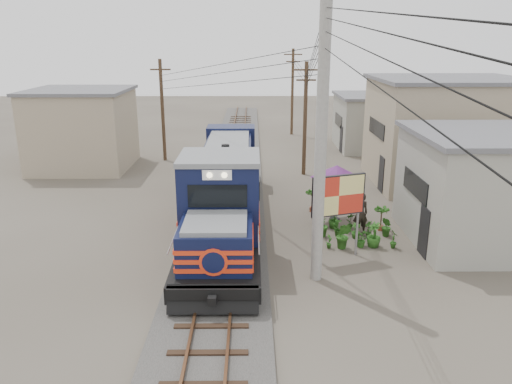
{
  "coord_description": "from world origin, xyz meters",
  "views": [
    {
      "loc": [
        1.21,
        -16.78,
        8.27
      ],
      "look_at": [
        1.37,
        2.98,
        2.2
      ],
      "focal_mm": 35.0,
      "sensor_mm": 36.0,
      "label": 1
    }
  ],
  "objects_px": {
    "locomotive": "(225,189)",
    "market_umbrella": "(337,172)",
    "vendor": "(360,214)",
    "billboard": "(338,198)"
  },
  "relations": [
    {
      "from": "locomotive",
      "to": "vendor",
      "type": "bearing_deg",
      "value": -10.27
    },
    {
      "from": "vendor",
      "to": "market_umbrella",
      "type": "bearing_deg",
      "value": -73.96
    },
    {
      "from": "locomotive",
      "to": "market_umbrella",
      "type": "xyz_separation_m",
      "value": [
        5.14,
        0.67,
        0.61
      ]
    },
    {
      "from": "billboard",
      "to": "market_umbrella",
      "type": "xyz_separation_m",
      "value": [
        0.65,
        4.32,
        -0.13
      ]
    },
    {
      "from": "billboard",
      "to": "market_umbrella",
      "type": "relative_size",
      "value": 1.22
    },
    {
      "from": "billboard",
      "to": "vendor",
      "type": "relative_size",
      "value": 1.79
    },
    {
      "from": "market_umbrella",
      "to": "vendor",
      "type": "xyz_separation_m",
      "value": [
        0.82,
        -1.75,
        -1.43
      ]
    },
    {
      "from": "locomotive",
      "to": "billboard",
      "type": "bearing_deg",
      "value": -39.1
    },
    {
      "from": "locomotive",
      "to": "billboard",
      "type": "relative_size",
      "value": 4.82
    },
    {
      "from": "locomotive",
      "to": "billboard",
      "type": "distance_m",
      "value": 5.83
    }
  ]
}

